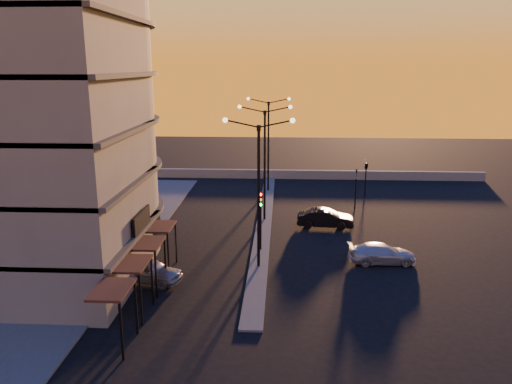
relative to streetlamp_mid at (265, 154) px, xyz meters
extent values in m
plane|color=black|center=(0.00, -10.00, -5.59)|extent=(120.00, 120.00, 0.00)
cube|color=#4F4F4C|center=(-10.50, -6.00, -5.53)|extent=(5.00, 40.00, 0.12)
cube|color=#4F4F4C|center=(0.00, 0.00, -5.53)|extent=(1.20, 36.00, 0.12)
cube|color=slate|center=(2.00, 16.00, -5.09)|extent=(44.00, 0.50, 1.00)
cylinder|color=slate|center=(-14.00, -8.00, 6.91)|extent=(14.00, 14.00, 25.00)
cylinder|color=black|center=(-14.00, -8.00, -3.99)|extent=(14.16, 14.16, 2.40)
cube|color=black|center=(-6.80, -12.00, -1.99)|extent=(0.15, 3.20, 1.20)
cylinder|color=black|center=(0.00, -10.00, -1.09)|extent=(0.18, 0.18, 9.00)
cube|color=black|center=(0.00, -10.00, 3.31)|extent=(0.25, 0.25, 0.35)
sphere|color=#FFE5B2|center=(-2.00, -10.00, 3.76)|extent=(0.32, 0.32, 0.32)
sphere|color=#FFE5B2|center=(2.00, -10.00, 3.76)|extent=(0.32, 0.32, 0.32)
cylinder|color=black|center=(0.00, 0.00, -1.09)|extent=(0.18, 0.18, 9.00)
cube|color=black|center=(0.00, 0.00, 3.31)|extent=(0.25, 0.25, 0.35)
sphere|color=#FFE5B2|center=(-2.00, 0.00, 3.76)|extent=(0.32, 0.32, 0.32)
sphere|color=#FFE5B2|center=(2.00, 0.00, 3.76)|extent=(0.32, 0.32, 0.32)
cylinder|color=black|center=(0.00, 10.00, -1.09)|extent=(0.18, 0.18, 9.00)
cube|color=black|center=(0.00, 10.00, 3.31)|extent=(0.25, 0.25, 0.35)
sphere|color=#FFE5B2|center=(-2.00, 10.00, 3.76)|extent=(0.32, 0.32, 0.32)
sphere|color=#FFE5B2|center=(2.00, 10.00, 3.76)|extent=(0.32, 0.32, 0.32)
cylinder|color=black|center=(0.00, -7.00, -3.99)|extent=(0.12, 0.12, 3.20)
cube|color=black|center=(0.00, -7.18, -1.84)|extent=(0.28, 0.16, 1.00)
sphere|color=#FF0C05|center=(0.00, -7.28, -1.49)|extent=(0.20, 0.20, 0.20)
sphere|color=orange|center=(0.00, -7.28, -1.84)|extent=(0.20, 0.20, 0.20)
sphere|color=#0CFF26|center=(0.00, -7.28, -2.19)|extent=(0.20, 0.20, 0.20)
cylinder|color=black|center=(8.00, 4.00, -4.19)|extent=(0.12, 0.12, 2.80)
imported|color=black|center=(8.00, 4.00, -2.39)|extent=(0.13, 0.16, 0.80)
cylinder|color=black|center=(9.50, 8.00, -4.19)|extent=(0.12, 0.12, 2.80)
imported|color=black|center=(9.50, 8.00, -2.39)|extent=(0.42, 1.99, 0.80)
imported|color=#9E9FA6|center=(-6.50, -12.47, -4.87)|extent=(4.52, 2.72, 1.44)
imported|color=black|center=(4.89, -1.48, -4.86)|extent=(4.53, 1.85, 1.46)
imported|color=#B8B9C1|center=(8.00, -8.74, -4.96)|extent=(4.45, 2.01, 1.27)
camera|label=1|loc=(1.44, -39.59, 6.89)|focal=35.00mm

